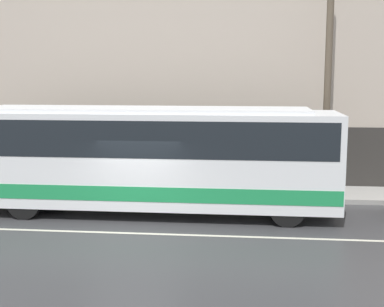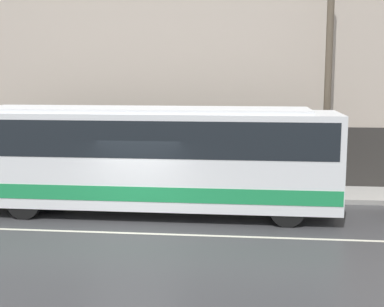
{
  "view_description": "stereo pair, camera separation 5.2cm",
  "coord_description": "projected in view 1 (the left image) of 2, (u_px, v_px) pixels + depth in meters",
  "views": [
    {
      "loc": [
        3.17,
        -14.28,
        4.5
      ],
      "look_at": [
        1.46,
        2.27,
        1.95
      ],
      "focal_mm": 50.0,
      "sensor_mm": 36.0,
      "label": 1
    },
    {
      "loc": [
        3.22,
        -14.27,
        4.5
      ],
      "look_at": [
        1.46,
        2.27,
        1.95
      ],
      "focal_mm": 50.0,
      "sensor_mm": 36.0,
      "label": 2
    }
  ],
  "objects": [
    {
      "name": "ground_plane",
      "position": [
        132.0,
        233.0,
        15.04
      ],
      "size": [
        60.0,
        60.0,
        0.0
      ],
      "primitive_type": "plane",
      "color": "#38383A"
    },
    {
      "name": "sidewalk",
      "position": [
        161.0,
        190.0,
        20.1
      ],
      "size": [
        60.0,
        2.32,
        0.17
      ],
      "color": "#A09E99",
      "rests_on": "ground_plane"
    },
    {
      "name": "utility_pole_near",
      "position": [
        328.0,
        72.0,
        18.57
      ],
      "size": [
        0.24,
        0.24,
        8.66
      ],
      "color": "brown",
      "rests_on": "sidewalk"
    },
    {
      "name": "building_facade",
      "position": [
        166.0,
        67.0,
        20.69
      ],
      "size": [
        60.0,
        0.35,
        9.72
      ],
      "color": "#B7A899",
      "rests_on": "ground_plane"
    },
    {
      "name": "lane_stripe",
      "position": [
        132.0,
        233.0,
        15.04
      ],
      "size": [
        54.0,
        0.14,
        0.01
      ],
      "color": "beige",
      "rests_on": "ground_plane"
    },
    {
      "name": "transit_bus",
      "position": [
        146.0,
        154.0,
        16.99
      ],
      "size": [
        12.04,
        2.59,
        3.39
      ],
      "color": "white",
      "rests_on": "ground_plane"
    }
  ]
}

